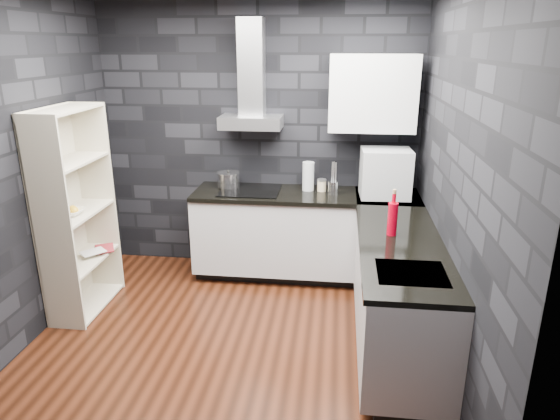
% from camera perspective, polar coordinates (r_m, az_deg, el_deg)
% --- Properties ---
extents(ground, '(3.20, 3.20, 0.00)m').
position_cam_1_polar(ground, '(4.16, -5.73, -15.01)').
color(ground, '#3C1A0D').
extents(wall_back, '(3.20, 0.05, 2.70)m').
position_cam_1_polar(wall_back, '(5.15, -2.33, 8.00)').
color(wall_back, black).
rests_on(wall_back, ground).
extents(wall_front, '(3.20, 0.05, 2.70)m').
position_cam_1_polar(wall_front, '(2.14, -16.27, -8.36)').
color(wall_front, black).
rests_on(wall_front, ground).
extents(wall_left, '(0.05, 3.20, 2.70)m').
position_cam_1_polar(wall_left, '(4.26, -28.25, 3.55)').
color(wall_left, black).
rests_on(wall_left, ground).
extents(wall_right, '(0.05, 3.20, 2.70)m').
position_cam_1_polar(wall_right, '(3.60, 19.72, 2.25)').
color(wall_right, black).
rests_on(wall_right, ground).
extents(toekick_back, '(2.18, 0.50, 0.10)m').
position_cam_1_polar(toekick_back, '(5.23, 2.81, -6.86)').
color(toekick_back, black).
rests_on(toekick_back, ground).
extents(toekick_right, '(0.50, 1.78, 0.10)m').
position_cam_1_polar(toekick_right, '(4.17, 13.49, -14.57)').
color(toekick_right, black).
rests_on(toekick_right, ground).
extents(counter_back_cab, '(2.20, 0.60, 0.76)m').
position_cam_1_polar(counter_back_cab, '(5.02, 2.86, -2.62)').
color(counter_back_cab, '#BCBCC0').
rests_on(counter_back_cab, ground).
extents(counter_right_cab, '(0.60, 1.80, 0.76)m').
position_cam_1_polar(counter_right_cab, '(3.95, 13.38, -9.32)').
color(counter_right_cab, '#BCBCC0').
rests_on(counter_right_cab, ground).
extents(counter_back_top, '(2.20, 0.62, 0.04)m').
position_cam_1_polar(counter_back_top, '(4.88, 2.92, 1.72)').
color(counter_back_top, black).
rests_on(counter_back_top, counter_back_cab).
extents(counter_right_top, '(0.62, 1.80, 0.04)m').
position_cam_1_polar(counter_right_top, '(3.78, 13.67, -3.95)').
color(counter_right_top, black).
rests_on(counter_right_top, counter_right_cab).
extents(counter_corner_top, '(0.62, 0.62, 0.04)m').
position_cam_1_polar(counter_corner_top, '(4.91, 12.29, 1.39)').
color(counter_corner_top, black).
rests_on(counter_corner_top, counter_right_cab).
extents(hood_body, '(0.60, 0.34, 0.12)m').
position_cam_1_polar(hood_body, '(4.93, -3.31, 9.99)').
color(hood_body, silver).
rests_on(hood_body, wall_back).
extents(hood_chimney, '(0.24, 0.20, 0.90)m').
position_cam_1_polar(hood_chimney, '(4.95, -3.28, 15.96)').
color(hood_chimney, silver).
rests_on(hood_chimney, hood_body).
extents(upper_cabinet, '(0.80, 0.35, 0.70)m').
position_cam_1_polar(upper_cabinet, '(4.83, 10.54, 13.00)').
color(upper_cabinet, silver).
rests_on(upper_cabinet, wall_back).
extents(cooktop, '(0.58, 0.50, 0.01)m').
position_cam_1_polar(cooktop, '(4.95, -3.43, 2.26)').
color(cooktop, black).
rests_on(cooktop, counter_back_top).
extents(sink_rim, '(0.44, 0.40, 0.01)m').
position_cam_1_polar(sink_rim, '(3.32, 14.79, -7.01)').
color(sink_rim, silver).
rests_on(sink_rim, counter_right_top).
extents(pot, '(0.30, 0.30, 0.13)m').
position_cam_1_polar(pot, '(5.06, -5.91, 3.42)').
color(pot, silver).
rests_on(pot, cooktop).
extents(glass_vase, '(0.15, 0.15, 0.28)m').
position_cam_1_polar(glass_vase, '(4.94, 3.25, 3.87)').
color(glass_vase, silver).
rests_on(glass_vase, counter_back_top).
extents(storage_jar, '(0.11, 0.11, 0.11)m').
position_cam_1_polar(storage_jar, '(4.94, 4.78, 2.77)').
color(storage_jar, beige).
rests_on(storage_jar, counter_back_top).
extents(utensil_crock, '(0.11, 0.11, 0.12)m').
position_cam_1_polar(utensil_crock, '(4.85, 6.09, 2.54)').
color(utensil_crock, silver).
rests_on(utensil_crock, counter_back_top).
extents(appliance_garage, '(0.47, 0.38, 0.46)m').
position_cam_1_polar(appliance_garage, '(4.82, 11.95, 4.12)').
color(appliance_garage, silver).
rests_on(appliance_garage, counter_back_top).
extents(red_bottle, '(0.09, 0.09, 0.25)m').
position_cam_1_polar(red_bottle, '(3.87, 12.73, -1.01)').
color(red_bottle, '#A60014').
rests_on(red_bottle, counter_right_top).
extents(bookshelf, '(0.45, 0.84, 1.80)m').
position_cam_1_polar(bookshelf, '(4.64, -22.23, -0.32)').
color(bookshelf, beige).
rests_on(bookshelf, ground).
extents(fruit_bowl, '(0.22, 0.22, 0.05)m').
position_cam_1_polar(fruit_bowl, '(4.56, -22.77, -0.22)').
color(fruit_bowl, white).
rests_on(fruit_bowl, bookshelf).
extents(book_red, '(0.16, 0.10, 0.22)m').
position_cam_1_polar(book_red, '(4.90, -20.52, -3.23)').
color(book_red, maroon).
rests_on(book_red, bookshelf).
extents(book_second, '(0.12, 0.11, 0.21)m').
position_cam_1_polar(book_second, '(4.85, -21.05, -3.23)').
color(book_second, '#B2B2B2').
rests_on(book_second, bookshelf).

